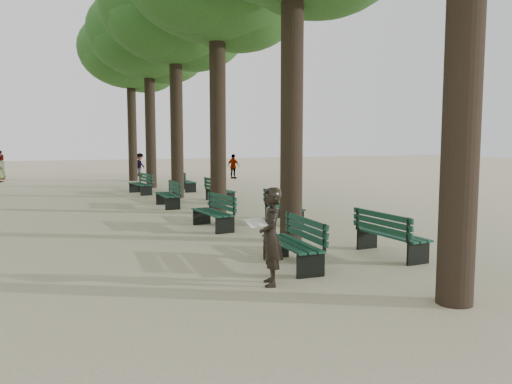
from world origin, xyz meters
name	(u,v)px	position (x,y,z in m)	size (l,w,h in m)	color
ground	(296,280)	(0.00, 0.00, 0.00)	(120.00, 120.00, 0.00)	#BBB18D
tree_central_3	(175,9)	(1.50, 13.00, 7.65)	(6.00, 6.00, 9.95)	#33261C
tree_central_4	(148,34)	(1.50, 18.00, 7.65)	(6.00, 6.00, 9.95)	#33261C
tree_central_5	(130,50)	(1.50, 23.00, 7.65)	(6.00, 6.00, 9.95)	#33261C
bench_left_0	(292,253)	(0.37, 0.83, 0.27)	(0.71, 1.84, 0.92)	black
bench_left_1	(213,219)	(0.37, 5.33, 0.27)	(0.70, 1.84, 0.92)	black
bench_left_2	(168,200)	(0.37, 10.21, 0.27)	(0.62, 1.81, 0.92)	black
bench_left_3	(140,188)	(0.37, 15.14, 0.27)	(0.80, 1.86, 0.92)	black
bench_right_0	(391,243)	(2.63, 0.79, 0.27)	(0.60, 1.81, 0.92)	black
bench_right_1	(284,213)	(2.63, 5.56, 0.27)	(0.67, 1.83, 0.92)	black
bench_right_2	(220,195)	(2.63, 10.98, 0.27)	(0.72, 1.84, 0.92)	black
bench_right_3	(186,185)	(2.63, 15.64, 0.27)	(0.61, 1.81, 0.92)	black
man_with_map	(271,237)	(-0.51, -0.06, 0.80)	(0.68, 0.70, 1.60)	black
pedestrian_b	(140,165)	(2.69, 27.00, 0.78)	(1.00, 0.31, 1.56)	#262628
pedestrian_a	(0,166)	(-5.72, 24.77, 0.93)	(0.90, 0.37, 1.86)	#262628
pedestrian_c	(233,166)	(7.62, 22.16, 0.78)	(0.91, 0.31, 1.56)	#262628
pedestrian_d	(1,167)	(-5.78, 27.24, 0.80)	(0.78, 0.32, 1.60)	#262628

